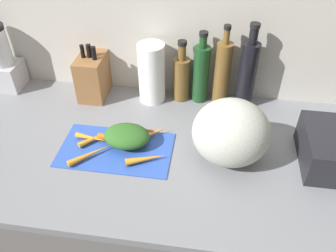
{
  "coord_description": "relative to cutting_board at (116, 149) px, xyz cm",
  "views": [
    {
      "loc": [
        20.15,
        -92.55,
        88.22
      ],
      "look_at": [
        6.39,
        0.46,
        9.67
      ],
      "focal_mm": 37.06,
      "sensor_mm": 36.0,
      "label": 1
    }
  ],
  "objects": [
    {
      "name": "carrot_6",
      "position": [
        -7.44,
        4.83,
        1.42
      ],
      "size": [
        13.48,
        13.28,
        2.04
      ],
      "primitive_type": "cone",
      "rotation": [
        0.0,
        1.57,
        0.78
      ],
      "color": "orange",
      "rests_on": "cutting_board"
    },
    {
      "name": "wall_back",
      "position": [
        12.17,
        42.95,
        29.6
      ],
      "size": [
        170.0,
        3.0,
        60.0
      ],
      "primitive_type": "cube",
      "color": "#BCB7AD",
      "rests_on": "ground_plane"
    },
    {
      "name": "carrot_2",
      "position": [
        0.83,
        4.67,
        1.79
      ],
      "size": [
        17.36,
        3.73,
        2.78
      ],
      "primitive_type": "cone",
      "rotation": [
        0.0,
        1.57,
        0.06
      ],
      "color": "orange",
      "rests_on": "cutting_board"
    },
    {
      "name": "cutting_board",
      "position": [
        0.0,
        0.0,
        0.0
      ],
      "size": [
        40.88,
        23.42,
        0.8
      ],
      "primitive_type": "cube",
      "color": "#2D51B7",
      "rests_on": "ground_plane"
    },
    {
      "name": "carrot_greens_pile",
      "position": [
        3.57,
        3.28,
        3.96
      ],
      "size": [
        16.82,
        12.94,
        7.11
      ],
      "primitive_type": "ellipsoid",
      "color": "#2D6023",
      "rests_on": "cutting_board"
    },
    {
      "name": "bottle_1",
      "position": [
        27.69,
        36.78,
        12.88
      ],
      "size": [
        6.67,
        6.67,
        31.22
      ],
      "color": "#19421E",
      "rests_on": "ground_plane"
    },
    {
      "name": "carrot_3",
      "position": [
        12.02,
        -4.86,
        1.68
      ],
      "size": [
        14.15,
        7.82,
        2.57
      ],
      "primitive_type": "cone",
      "rotation": [
        0.0,
        1.57,
        0.39
      ],
      "color": "orange",
      "rests_on": "cutting_board"
    },
    {
      "name": "blender_appliance",
      "position": [
        -59.01,
        34.21,
        12.2
      ],
      "size": [
        13.0,
        13.0,
        29.32
      ],
      "color": "#B2B2B7",
      "rests_on": "ground_plane"
    },
    {
      "name": "carrot_1",
      "position": [
        10.99,
        7.82,
        1.79
      ],
      "size": [
        14.23,
        12.04,
        2.78
      ],
      "primitive_type": "cone",
      "rotation": [
        0.0,
        1.57,
        0.67
      ],
      "color": "orange",
      "rests_on": "cutting_board"
    },
    {
      "name": "knife_block",
      "position": [
        -18.16,
        33.36,
        9.15
      ],
      "size": [
        10.95,
        16.46,
        24.2
      ],
      "color": "brown",
      "rests_on": "ground_plane"
    },
    {
      "name": "ground_plane",
      "position": [
        12.17,
        4.45,
        -1.9
      ],
      "size": [
        170.0,
        80.0,
        3.0
      ],
      "primitive_type": "cube",
      "color": "slate"
    },
    {
      "name": "bottle_3",
      "position": [
        46.16,
        35.12,
        14.99
      ],
      "size": [
        7.11,
        7.11,
        36.51
      ],
      "color": "black",
      "rests_on": "ground_plane"
    },
    {
      "name": "winter_squash",
      "position": [
        40.38,
        1.98,
        11.44
      ],
      "size": [
        26.37,
        23.74,
        23.67
      ],
      "primitive_type": "ellipsoid",
      "color": "#B2B7A8",
      "rests_on": "ground_plane"
    },
    {
      "name": "bottle_0",
      "position": [
        19.61,
        36.42,
        10.24
      ],
      "size": [
        7.07,
        7.07,
        27.04
      ],
      "color": "brown",
      "rests_on": "ground_plane"
    },
    {
      "name": "carrot_0",
      "position": [
        -7.76,
        -5.28,
        1.5
      ],
      "size": [
        13.8,
        13.23,
        2.21
      ],
      "primitive_type": "cone",
      "rotation": [
        0.0,
        1.57,
        0.76
      ],
      "color": "orange",
      "rests_on": "cutting_board"
    },
    {
      "name": "paper_towel_roll",
      "position": [
        7.41,
        33.95,
        12.51
      ],
      "size": [
        11.08,
        11.08,
        25.82
      ],
      "primitive_type": "cylinder",
      "color": "white",
      "rests_on": "ground_plane"
    },
    {
      "name": "carrot_4",
      "position": [
        6.32,
        9.54,
        1.99
      ],
      "size": [
        17.03,
        4.13,
        3.17
      ],
      "primitive_type": "cone",
      "rotation": [
        0.0,
        1.57,
        0.06
      ],
      "color": "orange",
      "rests_on": "cutting_board"
    },
    {
      "name": "carrot_5",
      "position": [
        -10.11,
        3.08,
        1.5
      ],
      "size": [
        12.64,
        3.93,
        2.19
      ],
      "primitive_type": "cone",
      "rotation": [
        0.0,
        1.57,
        -0.14
      ],
      "color": "orange",
      "rests_on": "cutting_board"
    },
    {
      "name": "bottle_2",
      "position": [
        36.37,
        35.74,
        14.02
      ],
      "size": [
        6.57,
        6.57,
        34.93
      ],
      "color": "brown",
      "rests_on": "ground_plane"
    }
  ]
}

